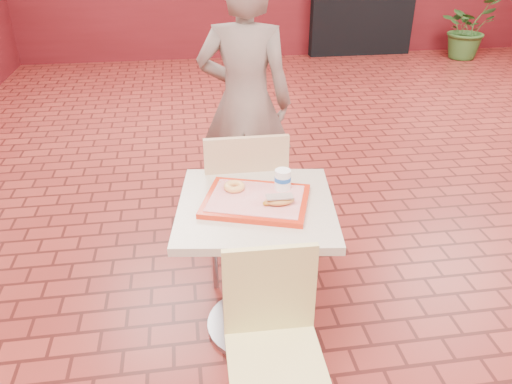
{
  "coord_description": "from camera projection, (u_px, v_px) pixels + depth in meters",
  "views": [
    {
      "loc": [
        -1.61,
        -2.83,
        1.91
      ],
      "look_at": [
        -1.31,
        -0.86,
        0.81
      ],
      "focal_mm": 35.0,
      "sensor_mm": 36.0,
      "label": 1
    }
  ],
  "objects": [
    {
      "name": "chair_main_back",
      "position": [
        245.0,
        198.0,
        2.8
      ],
      "size": [
        0.44,
        0.44,
        0.95
      ],
      "rotation": [
        0.0,
        0.0,
        3.13
      ],
      "color": "tan",
      "rests_on": "ground"
    },
    {
      "name": "paper_cup",
      "position": [
        283.0,
        179.0,
        2.34
      ],
      "size": [
        0.08,
        0.08,
        0.1
      ],
      "rotation": [
        0.0,
        0.0,
        -0.38
      ],
      "color": "white",
      "rests_on": "serving_tray"
    },
    {
      "name": "wainscot_band",
      "position": [
        430.0,
        158.0,
        3.34
      ],
      "size": [
        8.0,
        10.0,
        1.0
      ],
      "color": "#531014",
      "rests_on": "ground"
    },
    {
      "name": "ring_donut",
      "position": [
        234.0,
        186.0,
        2.35
      ],
      "size": [
        0.11,
        0.11,
        0.03
      ],
      "primitive_type": "torus",
      "rotation": [
        0.0,
        0.0,
        -0.11
      ],
      "color": "#EEA957",
      "rests_on": "serving_tray"
    },
    {
      "name": "potted_plant",
      "position": [
        467.0,
        28.0,
        7.53
      ],
      "size": [
        1.01,
        0.95,
        0.9
      ],
      "primitive_type": "imported",
      "rotation": [
        0.0,
        0.0,
        0.37
      ],
      "color": "#2E5723",
      "rests_on": "ground"
    },
    {
      "name": "customer",
      "position": [
        245.0,
        103.0,
        3.25
      ],
      "size": [
        0.7,
        0.54,
        1.7
      ],
      "primitive_type": "imported",
      "rotation": [
        0.0,
        0.0,
        2.9
      ],
      "color": "#74625A",
      "rests_on": "ground"
    },
    {
      "name": "main_table",
      "position": [
        256.0,
        247.0,
        2.42
      ],
      "size": [
        0.71,
        0.71,
        0.75
      ],
      "rotation": [
        0.0,
        0.0,
        -0.14
      ],
      "color": "#C1B29B",
      "rests_on": "ground"
    },
    {
      "name": "serving_tray",
      "position": [
        256.0,
        201.0,
        2.29
      ],
      "size": [
        0.47,
        0.36,
        0.03
      ],
      "rotation": [
        0.0,
        0.0,
        -0.33
      ],
      "color": "red",
      "rests_on": "main_table"
    },
    {
      "name": "chair_main_front",
      "position": [
        273.0,
        337.0,
        1.98
      ],
      "size": [
        0.38,
        0.38,
        0.81
      ],
      "rotation": [
        0.0,
        0.0,
        -0.02
      ],
      "color": "#E5D689",
      "rests_on": "ground"
    },
    {
      "name": "long_john_donut",
      "position": [
        279.0,
        200.0,
        2.23
      ],
      "size": [
        0.14,
        0.07,
        0.04
      ],
      "rotation": [
        0.0,
        0.0,
        -0.02
      ],
      "color": "#C57D39",
      "rests_on": "serving_tray"
    }
  ]
}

